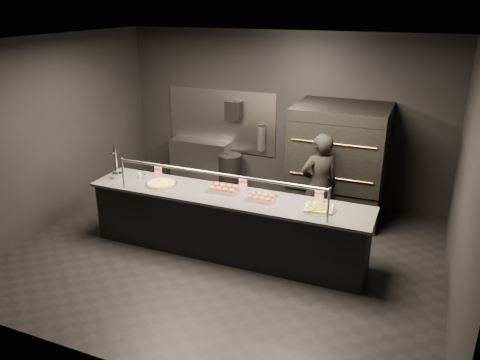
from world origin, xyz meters
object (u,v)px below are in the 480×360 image
Objects in this scene: service_counter at (226,224)px; round_pizza at (161,183)px; trash_bin at (230,173)px; slider_tray_a at (224,188)px; pizza_oven at (339,162)px; prep_shelf at (200,162)px; towel_dispenser at (234,110)px; fire_extinguisher at (261,139)px; slider_tray_b at (261,197)px; beer_tap at (116,168)px; square_pizza at (319,208)px; worker at (319,186)px.

service_counter is 8.51× the size of round_pizza.
slider_tray_a is at bearing -68.66° from trash_bin.
trash_bin is at bearing 112.27° from service_counter.
prep_shelf is at bearing 171.46° from pizza_oven.
fire_extinguisher is (0.55, 0.01, -0.49)m from towel_dispenser.
towel_dispenser is at bearing 120.90° from slider_tray_b.
beer_tap is 2.32m from slider_tray_b.
beer_tap is 1.73m from slider_tray_a.
square_pizza is (2.22, -2.37, -0.61)m from towel_dispenser.
slider_tray_b is 2.63m from trash_bin.
square_pizza is 0.28× the size of worker.
worker is at bearing 103.13° from square_pizza.
round_pizza is (-1.05, -0.00, 0.47)m from service_counter.
round_pizza is at bearing -76.73° from prep_shelf.
square_pizza is (0.12, -1.88, -0.03)m from pizza_oven.
service_counter is at bearing -81.70° from fire_extinguisher.
slider_tray_a is 0.71× the size of trash_bin.
square_pizza is at bearing -38.27° from prep_shelf.
beer_tap reaches higher than fire_extinguisher.
prep_shelf is 0.73× the size of worker.
prep_shelf is 2.06× the size of beer_tap.
prep_shelf is 3.43× the size of towel_dispenser.
pizza_oven is 2.20m from trash_bin.
prep_shelf is 3.75m from square_pizza.
fire_extinguisher is at bearing 73.73° from round_pizza.
slider_tray_b is (1.40, -2.34, -0.61)m from towel_dispenser.
worker reaches higher than fire_extinguisher.
beer_tap is 0.77m from round_pizza.
worker is at bearing -43.06° from fire_extinguisher.
beer_tap reaches higher than service_counter.
slider_tray_b reaches higher than trash_bin.
pizza_oven is 1.59× the size of prep_shelf.
worker is (1.17, 0.92, -0.12)m from slider_tray_a.
round_pizza is 1.05× the size of square_pizza.
worker is (2.89, 1.11, -0.26)m from beer_tap.
trash_bin is 2.32m from worker.
service_counter is 1.40m from square_pizza.
service_counter is at bearing -179.27° from square_pizza.
pizza_oven reaches higher than square_pizza.
service_counter reaches higher than prep_shelf.
slider_tray_a is (0.95, 0.15, 0.01)m from round_pizza.
slider_tray_b is at bearing -47.22° from prep_shelf.
square_pizza is 1.09m from worker.
fire_extinguisher is at bearing 1.04° from towel_dispenser.
worker is (1.97, -1.32, -0.72)m from towel_dispenser.
round_pizza is at bearing -170.77° from slider_tray_a.
service_counter is 7.84× the size of slider_tray_a.
towel_dispenser reaches higher than beer_tap.
beer_tap reaches higher than round_pizza.
beer_tap reaches higher than slider_tray_b.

